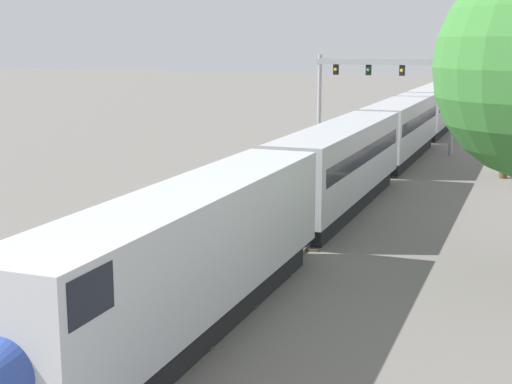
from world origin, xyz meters
The scene contains 6 objects.
ground_plane centered at (0.00, 0.00, 0.00)m, with size 400.00×400.00×0.00m, color slate.
track_main centered at (2.00, 60.00, 0.07)m, with size 2.60×200.00×0.16m.
track_near centered at (-3.50, 40.00, 0.07)m, with size 2.60×160.00×0.16m.
passenger_train centered at (2.00, 43.02, 2.61)m, with size 3.04×98.86×4.80m.
signal_gantry centered at (-0.25, 46.39, 6.07)m, with size 12.10×0.49×8.31m.
trackside_tree_mid centered at (10.23, 36.74, 8.03)m, with size 6.84×6.84×11.48m.
Camera 1 is at (12.41, -18.19, 9.50)m, focal length 52.96 mm.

